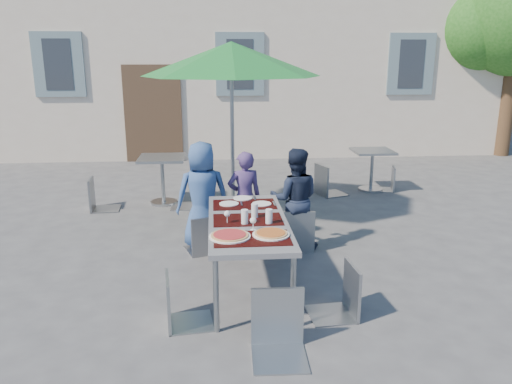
{
  "coord_description": "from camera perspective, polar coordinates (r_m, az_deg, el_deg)",
  "views": [
    {
      "loc": [
        -0.64,
        -4.17,
        2.37
      ],
      "look_at": [
        -0.14,
        1.57,
        0.8
      ],
      "focal_mm": 35.0,
      "sensor_mm": 36.0,
      "label": 1
    }
  ],
  "objects": [
    {
      "name": "chair_0",
      "position": [
        6.12,
        -5.86,
        -2.17
      ],
      "size": [
        0.52,
        0.53,
        0.94
      ],
      "color": "gray",
      "rests_on": "ground"
    },
    {
      "name": "chair_3",
      "position": [
        4.53,
        -8.93,
        -8.92
      ],
      "size": [
        0.45,
        0.44,
        0.9
      ],
      "color": "#91989C",
      "rests_on": "ground"
    },
    {
      "name": "chair_2",
      "position": [
        6.19,
        4.66,
        -1.39
      ],
      "size": [
        0.49,
        0.5,
        1.02
      ],
      "color": "#91989C",
      "rests_on": "ground"
    },
    {
      "name": "chair_4",
      "position": [
        4.71,
        9.94,
        -7.75
      ],
      "size": [
        0.45,
        0.44,
        0.94
      ],
      "color": "#8F939A",
      "rests_on": "ground"
    },
    {
      "name": "bg_chair_l_0",
      "position": [
        8.23,
        -17.75,
        1.87
      ],
      "size": [
        0.46,
        0.46,
        0.97
      ],
      "color": "gray",
      "rests_on": "ground"
    },
    {
      "name": "child_0",
      "position": [
        6.32,
        -6.12,
        -0.35
      ],
      "size": [
        0.73,
        0.54,
        1.36
      ],
      "primitive_type": "imported",
      "rotation": [
        0.0,
        0.0,
        3.31
      ],
      "color": "#32518A",
      "rests_on": "ground"
    },
    {
      "name": "dining_table",
      "position": [
        5.13,
        -0.95,
        -3.78
      ],
      "size": [
        0.8,
        1.85,
        0.76
      ],
      "color": "#4B4B50",
      "rests_on": "ground"
    },
    {
      "name": "chair_1",
      "position": [
        6.14,
        -2.54,
        -2.19
      ],
      "size": [
        0.48,
        0.49,
        0.91
      ],
      "color": "gray",
      "rests_on": "ground"
    },
    {
      "name": "chair_5",
      "position": [
        4.06,
        2.64,
        -10.78
      ],
      "size": [
        0.46,
        0.46,
        1.0
      ],
      "color": "#949A9F",
      "rests_on": "ground"
    },
    {
      "name": "patio_umbrella",
      "position": [
        7.16,
        -2.83,
        14.78
      ],
      "size": [
        2.53,
        2.53,
        2.57
      ],
      "color": "#A4A8AC",
      "rests_on": "ground"
    },
    {
      "name": "child_2",
      "position": [
        6.26,
        4.43,
        -0.81
      ],
      "size": [
        0.67,
        0.44,
        1.29
      ],
      "primitive_type": "imported",
      "rotation": [
        0.0,
        0.0,
        3.01
      ],
      "color": "#171F33",
      "rests_on": "ground"
    },
    {
      "name": "pizza_near_left",
      "position": [
        4.63,
        -3.02,
        -4.99
      ],
      "size": [
        0.39,
        0.39,
        0.03
      ],
      "color": "white",
      "rests_on": "dining_table"
    },
    {
      "name": "pizza_near_right",
      "position": [
        4.67,
        1.72,
        -4.79
      ],
      "size": [
        0.35,
        0.35,
        0.03
      ],
      "color": "white",
      "rests_on": "dining_table"
    },
    {
      "name": "cafe_table_1",
      "position": [
        9.27,
        13.12,
        3.25
      ],
      "size": [
        0.7,
        0.7,
        0.75
      ],
      "color": "#A4A8AC",
      "rests_on": "ground"
    },
    {
      "name": "cafe_table_0",
      "position": [
        8.32,
        -10.66,
        2.39
      ],
      "size": [
        0.74,
        0.74,
        0.79
      ],
      "color": "#A4A8AC",
      "rests_on": "ground"
    },
    {
      "name": "bg_chair_r_0",
      "position": [
        8.06,
        -7.4,
        2.62
      ],
      "size": [
        0.48,
        0.48,
        1.06
      ],
      "color": "#92979D",
      "rests_on": "ground"
    },
    {
      "name": "bg_chair_l_1",
      "position": [
        8.78,
        8.15,
        3.5
      ],
      "size": [
        0.58,
        0.58,
        1.03
      ],
      "color": "gray",
      "rests_on": "ground"
    },
    {
      "name": "child_1",
      "position": [
        6.44,
        -1.32,
        -0.65
      ],
      "size": [
        0.48,
        0.35,
        1.21
      ],
      "primitive_type": "imported",
      "rotation": [
        0.0,
        0.0,
        3.29
      ],
      "color": "#483369",
      "rests_on": "ground"
    },
    {
      "name": "ground",
      "position": [
        4.84,
        3.38,
        -14.08
      ],
      "size": [
        90.0,
        90.0,
        0.0
      ],
      "primitive_type": "plane",
      "color": "#404042",
      "rests_on": "ground"
    },
    {
      "name": "bg_chair_r_1",
      "position": [
        9.35,
        14.96,
        3.11
      ],
      "size": [
        0.45,
        0.45,
        0.85
      ],
      "color": "gray",
      "rests_on": "ground"
    },
    {
      "name": "place_settings",
      "position": [
        5.71,
        -1.3,
        -1.12
      ],
      "size": [
        0.63,
        0.47,
        0.01
      ],
      "color": "white",
      "rests_on": "dining_table"
    },
    {
      "name": "glassware",
      "position": [
        5.01,
        -0.36,
        -2.68
      ],
      "size": [
        0.48,
        0.45,
        0.15
      ],
      "color": "silver",
      "rests_on": "dining_table"
    }
  ]
}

